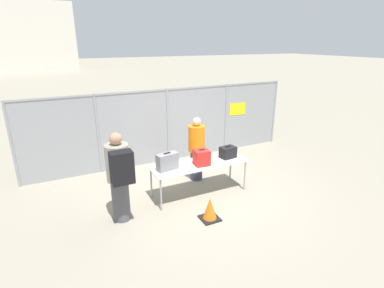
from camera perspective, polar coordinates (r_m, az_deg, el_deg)
The scene contains 11 objects.
ground_plane at distance 7.39m, azimuth 2.26°, elevation -8.96°, with size 120.00×120.00×0.00m, color gray.
fence_section at distance 8.89m, azimuth -4.53°, elevation 3.85°, with size 8.12×0.07×2.18m.
inspection_table at distance 6.98m, azimuth 1.42°, elevation -4.10°, with size 2.29×0.75×0.78m.
suitcase_grey at distance 6.57m, azimuth -4.71°, elevation -3.39°, with size 0.51×0.28×0.40m.
suitcase_red at distance 6.82m, azimuth 1.84°, elevation -2.59°, with size 0.36×0.35×0.38m.
suitcase_black at distance 7.29m, azimuth 6.85°, elevation -1.57°, with size 0.40×0.30×0.30m.
traveler_hooded at distance 5.98m, azimuth -13.67°, elevation -5.73°, with size 0.46×0.71×1.85m.
security_worker_near at distance 7.66m, azimuth 0.87°, elevation -0.81°, with size 0.41×0.41×1.67m.
utility_trailer at distance 10.72m, azimuth -3.80°, elevation 2.52°, with size 3.37×2.11×0.71m.
distant_hangar at distance 46.49m, azimuth -29.99°, elevation 17.23°, with size 12.31×13.05×7.72m.
traffic_cone at distance 6.24m, azimuth 3.42°, elevation -12.39°, with size 0.38×0.38×0.47m.
Camera 1 is at (-3.14, -5.71, 3.48)m, focal length 28.00 mm.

